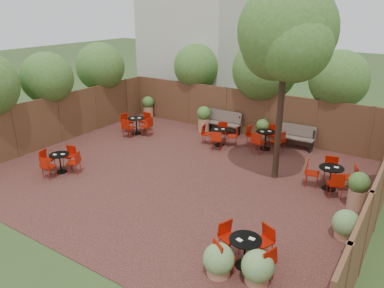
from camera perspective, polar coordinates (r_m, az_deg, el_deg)
The scene contains 13 objects.
ground at distance 12.62m, azimuth -1.88°, elevation -4.78°, with size 80.00×80.00×0.00m, color #354F23.
courtyard_paving at distance 12.62m, azimuth -1.88°, elevation -4.74°, with size 12.00×10.00×0.02m, color #341715.
fence_back at distance 16.36m, azimuth 8.21°, elevation 4.76°, with size 12.00×0.08×2.00m, color brown.
fence_left at distance 16.27m, azimuth -19.55°, elevation 3.67°, with size 0.08×10.00×2.00m, color brown.
fence_right at distance 10.31m, azimuth 26.74°, elevation -7.08°, with size 0.08×10.00×2.00m, color brown.
neighbour_building at distance 20.60m, azimuth 0.60°, elevation 16.68°, with size 5.00×4.00×8.00m, color beige.
overhang_foliage at distance 15.27m, azimuth -2.01°, elevation 10.40°, with size 15.43×10.70×2.74m.
courtyard_tree at distance 11.57m, azimuth 14.23°, elevation 15.51°, with size 2.96×2.90×6.12m.
park_bench_left at distance 16.55m, azimuth 4.83°, elevation 3.39°, with size 1.61×0.52×1.00m.
park_bench_right at distance 15.36m, azimuth 15.59°, elevation 1.17°, with size 1.53×0.57×0.93m.
bistro_tables at distance 13.16m, azimuth 2.74°, elevation -1.63°, with size 10.04×8.35×0.85m.
planters at distance 15.46m, azimuth 4.73°, elevation 2.43°, with size 11.22×4.34×1.15m.
low_shrubs at distance 8.67m, azimuth 13.06°, elevation -15.52°, with size 2.61×3.56×0.74m.
Camera 1 is at (6.59, -9.31, 5.41)m, focal length 34.77 mm.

